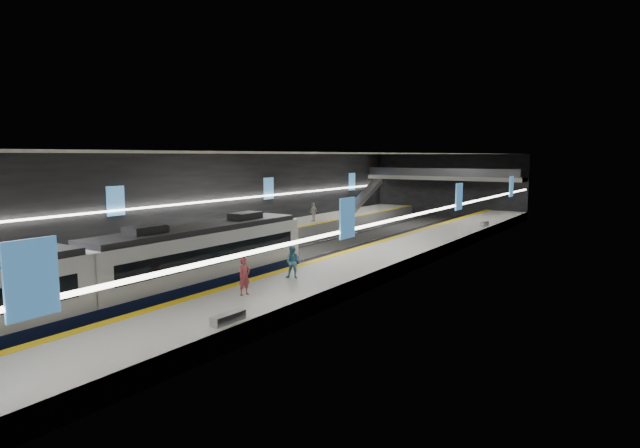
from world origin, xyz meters
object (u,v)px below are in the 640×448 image
Objects in this scene: passenger_right_a at (244,277)px; passenger_left_a at (313,212)px; train at (79,283)px; escalator at (365,195)px; bench_right_far at (484,224)px; bench_left_near at (44,258)px; bench_left_far at (251,225)px; passenger_right_b at (293,263)px; bench_right_near at (228,318)px.

passenger_right_a is 29.83m from passenger_left_a.
train is 46.12m from escalator.
escalator reaches higher than passenger_right_a.
escalator is at bearing 158.34° from bench_right_far.
bench_left_near is at bearing 156.83° from train.
passenger_right_a is (16.23, -19.43, 0.73)m from bench_left_far.
train is at bearing -45.70° from bench_left_far.
bench_left_far is at bearing 74.94° from bench_left_near.
passenger_left_a reaches higher than passenger_right_b.
bench_right_near reaches higher than bench_left_near.
escalator is 46.18m from bench_right_near.
passenger_right_a is 0.96× the size of passenger_left_a.
bench_left_near is 17.23m from passenger_right_b.
bench_right_near is at bearing 29.72° from passenger_left_a.
bench_left_near is at bearing -4.47° from passenger_left_a.
passenger_right_a is at bearing -11.53° from bench_left_near.
bench_right_far is 28.40m from passenger_right_b.
bench_right_near is at bearing -68.39° from escalator.
bench_right_near reaches higher than bench_right_far.
bench_left_far is (0.43, 20.10, 0.01)m from bench_left_near.
bench_right_near is 4.43m from passenger_right_a.
bench_right_far is at bearing 46.57° from bench_left_near.
bench_right_near is at bearing -22.87° from bench_left_near.
passenger_right_a is (-2.21, -32.56, 0.74)m from bench_right_far.
escalator is 18.22m from bench_right_far.
train is at bearing -100.29° from bench_right_far.
passenger_right_b is at bearing 108.48° from bench_right_near.
bench_left_far is 0.85× the size of passenger_left_a.
bench_left_near is (-2.00, -39.88, -1.70)m from escalator.
passenger_left_a is at bearing 90.39° from bench_left_far.
passenger_left_a is (0.89, -12.75, -0.93)m from escalator.
bench_right_far is (6.87, 38.37, -1.00)m from train.
bench_right_far is at bearing 55.11° from bench_left_far.
passenger_right_a is (4.66, 5.81, -0.26)m from train.
escalator is 4.45× the size of passenger_right_b.
bench_right_far is at bearing 112.48° from passenger_left_a.
escalator is 41.87m from passenger_right_a.
escalator is at bearing -174.40° from passenger_left_a.
escalator is at bearing 105.13° from bench_left_far.
passenger_right_b reaches higher than bench_left_far.
bench_left_near is 38.21m from bench_right_far.
bench_left_far reaches higher than bench_right_far.
passenger_left_a is (-9.11, 32.27, -0.22)m from train.
bench_right_far is at bearing 79.84° from train.
passenger_left_a reaches higher than bench_left_near.
bench_right_far is (18.44, 13.13, -0.00)m from bench_left_far.
bench_left_near is (-12.00, 5.14, -1.00)m from train.
escalator is 37.84m from passenger_right_b.
passenger_right_b is at bearing 33.11° from passenger_left_a.
passenger_right_a reaches higher than passenger_right_b.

